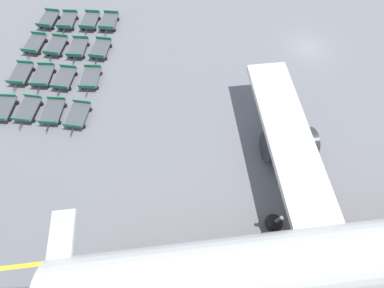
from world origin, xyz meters
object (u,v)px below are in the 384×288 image
object	(u,v)px
baggage_dolly_row_mid_b_col_a	(90,21)
baggage_dolly_row_near_col_b	(35,44)
baggage_dolly_row_near_col_a	(49,20)
baggage_dolly_row_mid_a_col_b	(56,46)
baggage_dolly_row_mid_a_col_c	(43,76)
baggage_dolly_row_mid_a_col_d	(28,109)
airplane	(348,258)
baggage_dolly_row_mid_b_col_c	(65,78)
baggage_dolly_row_far_col_a	(109,22)
baggage_dolly_row_far_col_b	(101,49)
baggage_dolly_row_far_col_c	(91,78)
baggage_dolly_row_near_col_c	(21,74)
baggage_dolly_row_mid_b_col_b	(78,48)
baggage_dolly_row_mid_b_col_d	(53,112)
baggage_dolly_row_near_col_d	(4,109)
baggage_dolly_row_mid_a_col_a	(68,21)
baggage_dolly_row_far_col_d	(78,115)

from	to	relation	value
baggage_dolly_row_mid_b_col_a	baggage_dolly_row_near_col_b	bearing A→B (deg)	-59.10
baggage_dolly_row_near_col_a	baggage_dolly_row_mid_a_col_b	size ratio (longest dim) A/B	1.00
baggage_dolly_row_mid_a_col_c	baggage_dolly_row_mid_a_col_d	xyz separation A→B (m)	(3.89, -0.56, 0.00)
airplane	baggage_dolly_row_mid_a_col_b	bearing A→B (deg)	-135.35
baggage_dolly_row_mid_b_col_c	baggage_dolly_row_far_col_a	distance (m)	8.70
baggage_dolly_row_far_col_b	baggage_dolly_row_far_col_c	world-z (taller)	same
baggage_dolly_row_near_col_c	baggage_dolly_row_mid_b_col_b	bearing A→B (deg)	122.08
baggage_dolly_row_mid_b_col_d	baggage_dolly_row_mid_a_col_c	bearing A→B (deg)	-158.50
baggage_dolly_row_near_col_c	baggage_dolly_row_near_col_d	xyz separation A→B (m)	(4.07, -0.63, 0.00)
baggage_dolly_row_mid_a_col_c	baggage_dolly_row_mid_b_col_b	world-z (taller)	same
baggage_dolly_row_mid_b_col_c	baggage_dolly_row_mid_a_col_a	bearing A→B (deg)	-173.35
baggage_dolly_row_near_col_c	baggage_dolly_row_far_col_b	size ratio (longest dim) A/B	1.00
baggage_dolly_row_mid_b_col_b	baggage_dolly_row_far_col_a	bearing A→B (deg)	143.26
airplane	baggage_dolly_row_near_col_b	bearing A→B (deg)	-133.09
baggage_dolly_row_near_col_c	baggage_dolly_row_mid_b_col_b	world-z (taller)	same
baggage_dolly_row_near_col_b	baggage_dolly_row_mid_a_col_a	size ratio (longest dim) A/B	1.01
baggage_dolly_row_far_col_a	baggage_dolly_row_mid_b_col_d	bearing A→B (deg)	-19.09
airplane	baggage_dolly_row_mid_a_col_a	size ratio (longest dim) A/B	11.48
baggage_dolly_row_near_col_d	baggage_dolly_row_mid_a_col_b	distance (m)	8.39
baggage_dolly_row_mid_a_col_d	baggage_dolly_row_mid_b_col_c	xyz separation A→B (m)	(-3.43, 2.68, 0.00)
baggage_dolly_row_mid_b_col_c	baggage_dolly_row_far_col_b	world-z (taller)	same
baggage_dolly_row_near_col_b	baggage_dolly_row_mid_b_col_a	world-z (taller)	same
baggage_dolly_row_near_col_d	baggage_dolly_row_mid_a_col_d	size ratio (longest dim) A/B	0.99
baggage_dolly_row_far_col_c	baggage_dolly_row_near_col_d	bearing A→B (deg)	-67.62
baggage_dolly_row_mid_a_col_d	baggage_dolly_row_mid_b_col_b	bearing A→B (deg)	155.31
baggage_dolly_row_mid_b_col_b	baggage_dolly_row_far_col_a	world-z (taller)	same
baggage_dolly_row_mid_b_col_a	baggage_dolly_row_far_col_d	size ratio (longest dim) A/B	1.00
airplane	baggage_dolly_row_near_col_c	xyz separation A→B (m)	(-18.31, -24.39, -2.75)
baggage_dolly_row_mid_b_col_a	airplane	bearing A→B (deg)	35.99
baggage_dolly_row_mid_a_col_a	baggage_dolly_row_mid_b_col_c	bearing A→B (deg)	6.65
baggage_dolly_row_near_col_c	baggage_dolly_row_far_col_c	world-z (taller)	same
baggage_dolly_row_mid_a_col_c	baggage_dolly_row_mid_b_col_a	xyz separation A→B (m)	(-7.71, 3.63, 0.00)
baggage_dolly_row_near_col_d	baggage_dolly_row_mid_a_col_c	xyz separation A→B (m)	(-3.66, 2.80, 0.00)
baggage_dolly_row_far_col_b	baggage_dolly_row_near_col_a	bearing A→B (deg)	-128.93
baggage_dolly_row_near_col_a	baggage_dolly_row_mid_a_col_c	world-z (taller)	same
baggage_dolly_row_near_col_c	baggage_dolly_row_far_col_a	size ratio (longest dim) A/B	1.00
baggage_dolly_row_near_col_b	baggage_dolly_row_mid_b_col_b	distance (m)	4.68
baggage_dolly_row_mid_a_col_d	airplane	bearing A→B (deg)	58.41
baggage_dolly_row_mid_b_col_b	baggage_dolly_row_mid_a_col_c	bearing A→B (deg)	-38.77
baggage_dolly_row_far_col_b	airplane	bearing A→B (deg)	38.79
baggage_dolly_row_mid_b_col_b	baggage_dolly_row_far_col_c	size ratio (longest dim) A/B	1.00
airplane	baggage_dolly_row_near_col_d	distance (m)	28.91
baggage_dolly_row_near_col_a	baggage_dolly_row_far_col_c	distance (m)	10.51
airplane	baggage_dolly_row_mid_a_col_c	size ratio (longest dim) A/B	11.51
airplane	baggage_dolly_row_near_col_a	bearing A→B (deg)	-138.42
baggage_dolly_row_near_col_c	baggage_dolly_row_mid_b_col_d	size ratio (longest dim) A/B	1.00
baggage_dolly_row_near_col_b	baggage_dolly_row_mid_a_col_c	world-z (taller)	same
baggage_dolly_row_near_col_d	baggage_dolly_row_mid_a_col_c	size ratio (longest dim) A/B	1.00
baggage_dolly_row_mid_b_col_a	baggage_dolly_row_far_col_d	world-z (taller)	same
baggage_dolly_row_mid_a_col_a	baggage_dolly_row_mid_b_col_b	distance (m)	4.69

